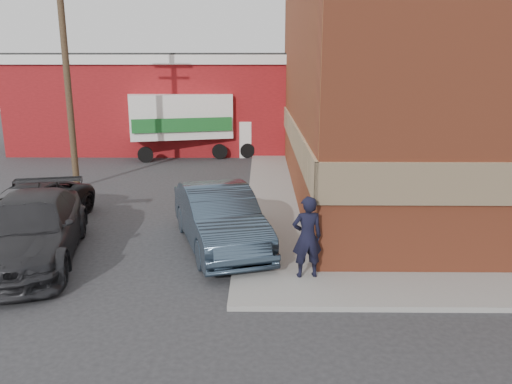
% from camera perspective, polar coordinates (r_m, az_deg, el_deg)
% --- Properties ---
extents(ground, '(90.00, 90.00, 0.00)m').
position_cam_1_polar(ground, '(12.18, -0.38, -9.58)').
color(ground, '#28282B').
rests_on(ground, ground).
extents(brick_building, '(14.25, 18.25, 9.36)m').
position_cam_1_polar(brick_building, '(21.79, 23.59, 12.44)').
color(brick_building, '#974127').
rests_on(brick_building, ground).
extents(sidewalk_west, '(1.80, 18.00, 0.12)m').
position_cam_1_polar(sidewalk_west, '(20.73, 1.71, 0.64)').
color(sidewalk_west, gray).
rests_on(sidewalk_west, ground).
extents(warehouse, '(16.30, 8.30, 5.60)m').
position_cam_1_polar(warehouse, '(31.83, -10.78, 10.16)').
color(warehouse, maroon).
rests_on(warehouse, ground).
extents(utility_pole, '(2.00, 0.26, 9.00)m').
position_cam_1_polar(utility_pole, '(21.57, -20.83, 12.85)').
color(utility_pole, brown).
rests_on(utility_pole, ground).
extents(man, '(0.77, 0.57, 1.94)m').
position_cam_1_polar(man, '(11.60, 5.86, -5.13)').
color(man, black).
rests_on(man, sidewalk_south).
extents(sedan, '(3.27, 5.47, 1.70)m').
position_cam_1_polar(sedan, '(13.83, -4.20, -2.93)').
color(sedan, '#304050').
rests_on(sedan, ground).
extents(suv_a, '(3.03, 5.09, 1.33)m').
position_cam_1_polar(suv_a, '(17.12, -24.51, -1.49)').
color(suv_a, black).
rests_on(suv_a, ground).
extents(suv_b, '(3.50, 6.10, 1.66)m').
position_cam_1_polar(suv_b, '(14.09, -24.36, -3.95)').
color(suv_b, '#27272A').
rests_on(suv_b, ground).
extents(box_truck, '(7.31, 3.80, 3.46)m').
position_cam_1_polar(box_truck, '(27.73, -7.24, 8.04)').
color(box_truck, white).
rests_on(box_truck, ground).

